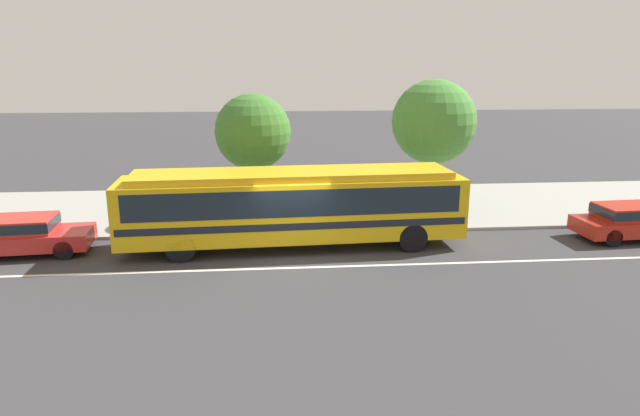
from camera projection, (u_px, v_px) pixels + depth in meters
name	position (u px, v px, depth m)	size (l,w,h in m)	color
ground_plane	(294.00, 259.00, 18.69)	(120.00, 120.00, 0.00)	#38383B
sidewalk_slab	(288.00, 208.00, 25.16)	(60.00, 8.00, 0.12)	#9B9B95
lane_stripe_center	(295.00, 268.00, 17.92)	(56.00, 0.16, 0.01)	silver
transit_bus	(293.00, 203.00, 19.63)	(11.95, 3.05, 2.73)	gold
sedan_behind_bus	(21.00, 234.00, 19.06)	(4.47, 2.19, 1.29)	red
sedan_far_ahead	(636.00, 220.00, 20.77)	(4.61, 2.00, 1.29)	#B02416
pedestrian_waiting_near_sign	(287.00, 195.00, 23.12)	(0.48, 0.48, 1.63)	#293F42
street_tree_near_stop	(253.00, 132.00, 22.84)	(3.08, 3.08, 5.04)	brown
street_tree_mid_block	(434.00, 122.00, 24.06)	(3.60, 3.60, 5.57)	brown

